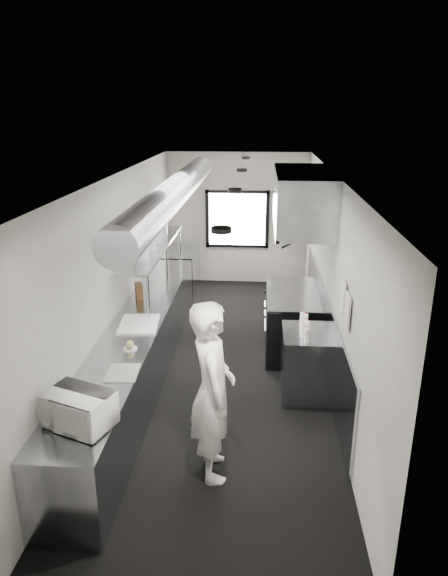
% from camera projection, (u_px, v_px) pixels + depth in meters
% --- Properties ---
extents(floor, '(3.00, 8.00, 0.01)m').
position_uv_depth(floor, '(224.00, 366.00, 7.68)').
color(floor, black).
rests_on(floor, ground).
extents(ceiling, '(3.00, 8.00, 0.01)m').
position_uv_depth(ceiling, '(224.00, 176.00, 6.75)').
color(ceiling, silver).
rests_on(ceiling, wall_back).
extents(wall_back, '(3.00, 0.02, 2.80)m').
position_uv_depth(wall_back, '(237.00, 219.00, 10.98)').
color(wall_back, '#B9B8AF').
rests_on(wall_back, floor).
extents(wall_front, '(3.00, 0.02, 2.80)m').
position_uv_depth(wall_front, '(181.00, 462.00, 3.45)').
color(wall_front, '#B9B8AF').
rests_on(wall_front, floor).
extents(wall_left, '(0.02, 8.00, 2.80)m').
position_uv_depth(wall_left, '(119.00, 275.00, 7.32)').
color(wall_left, '#B9B8AF').
rests_on(wall_left, floor).
extents(wall_right, '(0.02, 8.00, 2.80)m').
position_uv_depth(wall_right, '(331.00, 280.00, 7.12)').
color(wall_right, '#B9B8AF').
rests_on(wall_right, floor).
extents(wall_cladding, '(0.03, 5.50, 1.10)m').
position_uv_depth(wall_cladding, '(324.00, 327.00, 7.68)').
color(wall_cladding, gray).
rests_on(wall_cladding, wall_right).
extents(hvac_duct, '(0.40, 6.40, 0.40)m').
position_uv_depth(hvac_duct, '(176.00, 190.00, 7.26)').
color(hvac_duct, '#9A9BA2').
rests_on(hvac_duct, ceiling).
extents(service_window, '(1.36, 0.05, 1.25)m').
position_uv_depth(service_window, '(237.00, 219.00, 10.95)').
color(service_window, white).
rests_on(service_window, wall_back).
extents(exhaust_hood, '(0.81, 2.20, 0.88)m').
position_uv_depth(exhaust_hood, '(302.00, 199.00, 7.47)').
color(exhaust_hood, gray).
rests_on(exhaust_hood, ceiling).
extents(prep_counter, '(0.70, 6.00, 0.90)m').
position_uv_depth(prep_counter, '(139.00, 351.00, 7.14)').
color(prep_counter, gray).
rests_on(prep_counter, floor).
extents(pass_shelf, '(0.45, 3.00, 0.68)m').
position_uv_depth(pass_shelf, '(154.00, 248.00, 8.19)').
color(pass_shelf, gray).
rests_on(pass_shelf, prep_counter).
extents(range, '(0.88, 1.60, 0.94)m').
position_uv_depth(range, '(292.00, 321.00, 8.11)').
color(range, black).
rests_on(range, floor).
extents(bottle_station, '(0.65, 0.80, 0.90)m').
position_uv_depth(bottle_station, '(306.00, 364.00, 6.80)').
color(bottle_station, gray).
rests_on(bottle_station, floor).
extents(far_work_table, '(0.70, 1.20, 0.90)m').
position_uv_depth(far_work_table, '(180.00, 271.00, 10.62)').
color(far_work_table, gray).
rests_on(far_work_table, floor).
extents(notice_sheet_a, '(0.02, 0.28, 0.38)m').
position_uv_depth(notice_sheet_a, '(343.00, 296.00, 5.92)').
color(notice_sheet_a, beige).
rests_on(notice_sheet_a, wall_right).
extents(notice_sheet_b, '(0.02, 0.28, 0.38)m').
position_uv_depth(notice_sheet_b, '(347.00, 311.00, 5.61)').
color(notice_sheet_b, beige).
rests_on(notice_sheet_b, wall_right).
extents(line_cook, '(0.59, 0.78, 1.93)m').
position_uv_depth(line_cook, '(212.00, 391.00, 5.15)').
color(line_cook, silver).
rests_on(line_cook, floor).
extents(microwave, '(0.67, 0.59, 0.33)m').
position_uv_depth(microwave, '(79.00, 409.00, 4.65)').
color(microwave, white).
rests_on(microwave, prep_counter).
extents(deli_tub_a, '(0.16, 0.16, 0.10)m').
position_uv_depth(deli_tub_a, '(65.00, 415.00, 4.79)').
color(deli_tub_a, beige).
rests_on(deli_tub_a, prep_counter).
extents(deli_tub_b, '(0.15, 0.15, 0.10)m').
position_uv_depth(deli_tub_b, '(70.00, 400.00, 5.01)').
color(deli_tub_b, beige).
rests_on(deli_tub_b, prep_counter).
extents(newspaper, '(0.37, 0.44, 0.01)m').
position_uv_depth(newspaper, '(123.00, 373.00, 5.63)').
color(newspaper, beige).
rests_on(newspaper, prep_counter).
extents(small_plate, '(0.18, 0.18, 0.01)m').
position_uv_depth(small_plate, '(130.00, 349.00, 6.18)').
color(small_plate, silver).
rests_on(small_plate, prep_counter).
extents(pastry, '(0.10, 0.10, 0.10)m').
position_uv_depth(pastry, '(130.00, 345.00, 6.16)').
color(pastry, tan).
rests_on(pastry, small_plate).
extents(cutting_board, '(0.56, 0.71, 0.02)m').
position_uv_depth(cutting_board, '(139.00, 324.00, 6.88)').
color(cutting_board, white).
rests_on(cutting_board, prep_counter).
extents(knife_block, '(0.17, 0.23, 0.23)m').
position_uv_depth(knife_block, '(139.00, 291.00, 7.82)').
color(knife_block, brown).
rests_on(knife_block, prep_counter).
extents(plate_stack_a, '(0.31, 0.31, 0.28)m').
position_uv_depth(plate_stack_a, '(141.00, 250.00, 7.43)').
color(plate_stack_a, silver).
rests_on(plate_stack_a, pass_shelf).
extents(plate_stack_b, '(0.32, 0.32, 0.33)m').
position_uv_depth(plate_stack_b, '(149.00, 239.00, 7.94)').
color(plate_stack_b, silver).
rests_on(plate_stack_b, pass_shelf).
extents(plate_stack_c, '(0.27, 0.27, 0.34)m').
position_uv_depth(plate_stack_c, '(155.00, 232.00, 8.37)').
color(plate_stack_c, silver).
rests_on(plate_stack_c, pass_shelf).
extents(plate_stack_d, '(0.33, 0.33, 0.40)m').
position_uv_depth(plate_stack_d, '(160.00, 224.00, 8.77)').
color(plate_stack_d, silver).
rests_on(plate_stack_d, pass_shelf).
extents(squeeze_bottle_a, '(0.08, 0.08, 0.18)m').
position_uv_depth(squeeze_bottle_a, '(307.00, 336.00, 6.34)').
color(squeeze_bottle_a, white).
rests_on(squeeze_bottle_a, bottle_station).
extents(squeeze_bottle_b, '(0.07, 0.07, 0.17)m').
position_uv_depth(squeeze_bottle_b, '(303.00, 331.00, 6.49)').
color(squeeze_bottle_b, white).
rests_on(squeeze_bottle_b, bottle_station).
extents(squeeze_bottle_c, '(0.07, 0.07, 0.17)m').
position_uv_depth(squeeze_bottle_c, '(308.00, 328.00, 6.59)').
color(squeeze_bottle_c, white).
rests_on(squeeze_bottle_c, bottle_station).
extents(squeeze_bottle_d, '(0.07, 0.07, 0.18)m').
position_uv_depth(squeeze_bottle_d, '(306.00, 321.00, 6.78)').
color(squeeze_bottle_d, white).
rests_on(squeeze_bottle_d, bottle_station).
extents(squeeze_bottle_e, '(0.06, 0.06, 0.18)m').
position_uv_depth(squeeze_bottle_e, '(302.00, 318.00, 6.86)').
color(squeeze_bottle_e, white).
rests_on(squeeze_bottle_e, bottle_station).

